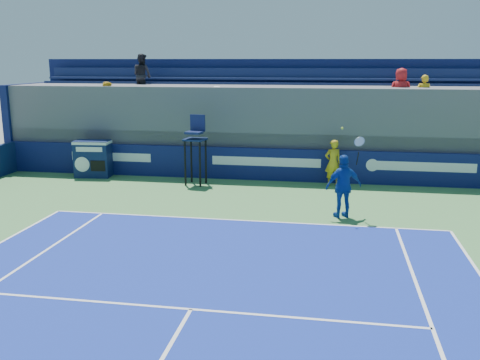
% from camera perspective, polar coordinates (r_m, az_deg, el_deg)
% --- Properties ---
extents(ball_person, '(0.70, 0.58, 1.64)m').
position_cam_1_polar(ball_person, '(19.04, 9.88, 1.83)').
color(ball_person, gold).
rests_on(ball_person, apron).
extents(back_hoarding, '(20.40, 0.21, 1.20)m').
position_cam_1_polar(back_hoarding, '(19.68, 2.80, 1.67)').
color(back_hoarding, '#0D144C').
rests_on(back_hoarding, ground).
extents(match_clock, '(1.38, 0.84, 1.40)m').
position_cam_1_polar(match_clock, '(20.98, -15.41, 2.31)').
color(match_clock, '#0D1945').
rests_on(match_clock, ground).
extents(umpire_chair, '(0.79, 0.79, 2.48)m').
position_cam_1_polar(umpire_chair, '(18.91, -4.76, 4.04)').
color(umpire_chair, black).
rests_on(umpire_chair, ground).
extents(tennis_player, '(1.14, 0.83, 2.57)m').
position_cam_1_polar(tennis_player, '(15.18, 11.00, -0.65)').
color(tennis_player, '#133FA0').
rests_on(tennis_player, apron).
extents(stadium_seating, '(21.00, 4.05, 4.61)m').
position_cam_1_polar(stadium_seating, '(21.51, 3.47, 5.95)').
color(stadium_seating, '#56565C').
rests_on(stadium_seating, ground).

